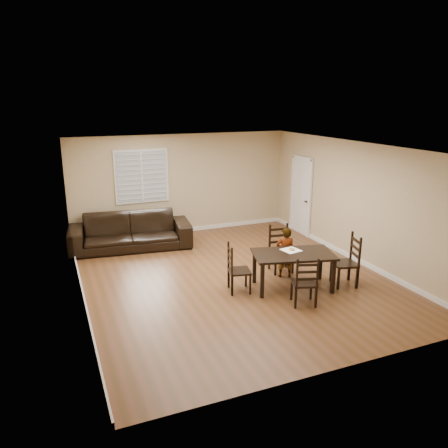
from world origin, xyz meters
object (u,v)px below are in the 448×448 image
at_px(sofa, 130,231).
at_px(chair_far, 306,285).
at_px(dining_table, 293,258).
at_px(child, 285,252).
at_px(chair_near, 279,249).
at_px(chair_right, 351,262).
at_px(donut, 292,249).
at_px(chair_left, 233,270).

bearing_deg(sofa, chair_far, -55.66).
xyz_separation_m(dining_table, sofa, (-2.49, 3.60, -0.21)).
distance_m(child, sofa, 4.03).
relative_size(chair_far, child, 0.87).
xyz_separation_m(chair_near, child, (-0.09, -0.42, 0.08)).
relative_size(chair_near, chair_far, 1.08).
xyz_separation_m(dining_table, chair_right, (1.15, -0.30, -0.16)).
bearing_deg(sofa, child, -42.41).
xyz_separation_m(dining_table, donut, (0.06, 0.16, 0.11)).
distance_m(dining_table, chair_right, 1.20).
bearing_deg(donut, sofa, 126.61).
distance_m(chair_far, donut, 1.04).
bearing_deg(donut, chair_near, 78.07).
distance_m(chair_left, donut, 1.25).
xyz_separation_m(chair_far, donut, (0.27, 0.95, 0.32)).
distance_m(dining_table, donut, 0.21).
bearing_deg(dining_table, chair_far, -90.57).
bearing_deg(chair_far, chair_right, -141.66).
height_order(dining_table, child, child).
bearing_deg(chair_far, child, -86.26).
bearing_deg(chair_left, sofa, 34.93).
height_order(chair_near, sofa, chair_near).
bearing_deg(chair_left, chair_near, -51.08).
distance_m(chair_left, sofa, 3.57).
bearing_deg(dining_table, sofa, 139.04).
bearing_deg(chair_near, chair_left, -146.58).
relative_size(chair_far, chair_right, 0.89).
bearing_deg(child, sofa, -28.19).
bearing_deg(sofa, chair_left, -60.94).
height_order(dining_table, chair_left, chair_left).
bearing_deg(chair_far, chair_near, -85.70).
distance_m(chair_right, sofa, 5.33).
bearing_deg(chair_far, chair_left, -30.77).
relative_size(chair_left, chair_right, 0.92).
distance_m(chair_near, donut, 0.87).
height_order(chair_far, chair_right, chair_right).
relative_size(chair_left, donut, 8.45).
bearing_deg(donut, child, 78.51).
height_order(dining_table, chair_near, chair_near).
bearing_deg(donut, chair_far, -105.93).
bearing_deg(child, chair_left, 32.30).
height_order(chair_far, sofa, chair_far).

